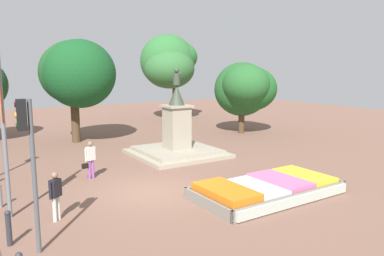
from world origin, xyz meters
The scene contains 12 objects.
ground_plane centered at (0.00, 0.00, 0.00)m, with size 74.49×74.49×0.00m, color brown.
flower_planter centered at (3.65, -2.85, 0.27)m, with size 5.97×3.10×0.66m.
statue_monument centered at (4.15, 5.13, 0.92)m, with size 4.81×4.81×4.99m.
traffic_light_near_crossing centered at (-4.92, -2.96, 2.90)m, with size 0.41×0.30×4.18m.
banner_pole centered at (-5.18, 0.10, 3.02)m, with size 0.16×0.66×5.71m.
pedestrian_with_handbag centered at (-1.52, 3.10, 0.98)m, with size 0.72×0.33×1.73m.
pedestrian_near_planter centered at (-3.91, -0.98, 0.95)m, with size 0.47×0.41×1.64m.
kerb_bollard_mid_a centered at (-5.45, -2.10, 0.55)m, with size 0.16×0.16×1.04m.
kerb_bollard_mid_b centered at (-5.36, 1.32, 0.47)m, with size 0.14×0.14×0.90m.
park_tree_behind_statue centered at (12.31, 8.79, 3.48)m, with size 4.70×4.99×5.44m.
park_tree_far_right centered at (0.51, 11.90, 4.63)m, with size 4.74×5.53×6.85m.
park_tree_street_side centered at (11.30, 18.90, 5.53)m, with size 5.87×5.93×8.23m.
Camera 1 is at (-6.36, -13.24, 4.94)m, focal length 35.00 mm.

